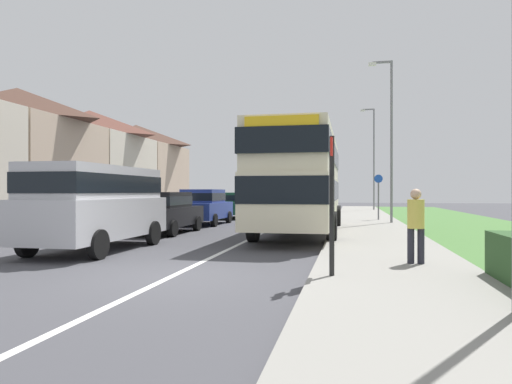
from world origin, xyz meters
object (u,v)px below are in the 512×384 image
(street_lamp_mid, at_px, (389,131))
(parked_car_dark_green, at_px, (233,204))
(cycle_route_sign, at_px, (378,195))
(double_decker_bus, at_px, (301,178))
(parked_car_blue, at_px, (204,205))
(pedestrian_at_stop, at_px, (416,222))
(bus_stop_sign, at_px, (332,196))
(parked_car_black, at_px, (163,211))
(parked_van_silver, at_px, (97,201))
(street_lamp_far, at_px, (373,153))

(street_lamp_mid, bearing_deg, parked_car_dark_green, 155.92)
(cycle_route_sign, bearing_deg, double_decker_bus, -112.50)
(parked_car_blue, distance_m, pedestrian_at_stop, 14.22)
(street_lamp_mid, bearing_deg, bus_stop_sign, -98.43)
(parked_car_dark_green, distance_m, bus_stop_sign, 19.86)
(parked_car_black, bearing_deg, pedestrian_at_stop, -38.50)
(double_decker_bus, bearing_deg, cycle_route_sign, 67.50)
(parked_car_dark_green, bearing_deg, parked_van_silver, -89.42)
(parked_car_black, relative_size, cycle_route_sign, 1.70)
(parked_car_dark_green, bearing_deg, street_lamp_mid, -24.08)
(parked_car_blue, bearing_deg, street_lamp_far, 63.51)
(cycle_route_sign, bearing_deg, parked_car_black, -134.60)
(pedestrian_at_stop, distance_m, cycle_route_sign, 15.34)
(double_decker_bus, bearing_deg, parked_car_dark_green, 118.17)
(street_lamp_far, bearing_deg, parked_car_blue, -116.49)
(parked_car_dark_green, height_order, street_lamp_far, street_lamp_far)
(bus_stop_sign, bearing_deg, parked_car_black, 128.77)
(double_decker_bus, height_order, street_lamp_far, street_lamp_far)
(parked_car_dark_green, xyz_separation_m, pedestrian_at_stop, (8.28, -16.99, 0.11))
(parked_car_black, height_order, cycle_route_sign, cycle_route_sign)
(parked_van_silver, height_order, street_lamp_far, street_lamp_far)
(double_decker_bus, distance_m, street_lamp_far, 22.37)
(parked_car_black, relative_size, street_lamp_mid, 0.54)
(double_decker_bus, xyz_separation_m, parked_van_silver, (-4.99, -5.90, -0.78))
(parked_van_silver, relative_size, pedestrian_at_stop, 2.99)
(pedestrian_at_stop, height_order, cycle_route_sign, cycle_route_sign)
(parked_van_silver, bearing_deg, bus_stop_sign, -26.20)
(bus_stop_sign, xyz_separation_m, street_lamp_far, (2.18, 31.00, 3.26))
(street_lamp_mid, bearing_deg, parked_car_blue, -170.26)
(parked_car_black, distance_m, parked_car_blue, 4.87)
(pedestrian_at_stop, bearing_deg, parked_car_dark_green, 115.99)
(street_lamp_far, bearing_deg, cycle_route_sign, -91.51)
(parked_car_black, height_order, parked_car_dark_green, parked_car_black)
(parked_car_blue, distance_m, street_lamp_mid, 9.67)
(parked_car_blue, bearing_deg, parked_car_dark_green, 89.60)
(parked_van_silver, height_order, parked_car_black, parked_van_silver)
(parked_car_black, xyz_separation_m, street_lamp_far, (8.91, 22.62, 3.92))
(bus_stop_sign, bearing_deg, parked_car_dark_green, 109.52)
(double_decker_bus, distance_m, parked_car_black, 5.44)
(double_decker_bus, bearing_deg, bus_stop_sign, -80.74)
(parked_car_blue, relative_size, street_lamp_mid, 0.52)
(parked_car_dark_green, bearing_deg, double_decker_bus, -61.83)
(parked_car_blue, relative_size, parked_car_dark_green, 0.96)
(double_decker_bus, distance_m, pedestrian_at_stop, 8.10)
(parked_car_dark_green, relative_size, cycle_route_sign, 1.72)
(pedestrian_at_stop, distance_m, street_lamp_mid, 13.54)
(double_decker_bus, bearing_deg, parked_car_blue, 141.30)
(double_decker_bus, xyz_separation_m, bus_stop_sign, (1.48, -9.09, -0.60))
(double_decker_bus, height_order, parked_car_blue, double_decker_bus)
(pedestrian_at_stop, xyz_separation_m, bus_stop_sign, (-1.65, -1.71, 0.56))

